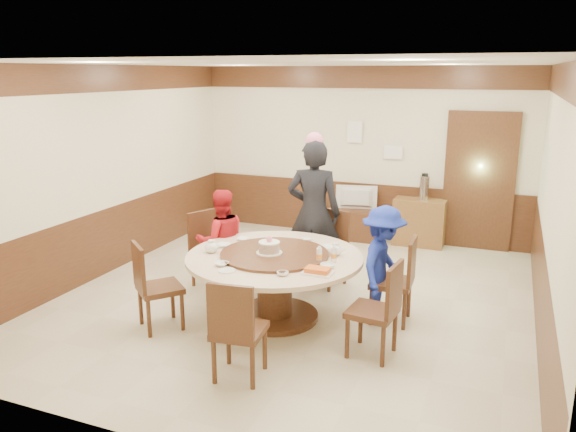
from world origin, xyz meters
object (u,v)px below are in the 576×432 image
at_px(tv_stand, 355,224).
at_px(thermos, 424,188).
at_px(television, 356,198).
at_px(side_cabinet, 419,222).
at_px(birthday_cake, 269,247).
at_px(banquet_table, 275,274).
at_px(person_standing, 314,213).
at_px(person_blue, 383,265).
at_px(person_red, 221,241).
at_px(shrimp_platter, 318,271).

xyz_separation_m(tv_stand, thermos, (1.08, 0.03, 0.69)).
relative_size(television, side_cabinet, 0.85).
relative_size(birthday_cake, tv_stand, 0.34).
bearing_deg(banquet_table, thermos, 72.12).
relative_size(person_standing, person_blue, 1.44).
distance_m(person_blue, tv_stand, 3.22).
height_order(person_standing, person_blue, person_standing).
bearing_deg(side_cabinet, person_blue, -88.66).
relative_size(birthday_cake, television, 0.42).
distance_m(birthday_cake, tv_stand, 3.48).
relative_size(banquet_table, person_standing, 1.03).
xyz_separation_m(person_red, shrimp_platter, (1.58, -0.90, 0.12)).
distance_m(birthday_cake, thermos, 3.64).
bearing_deg(person_red, person_standing, 175.95).
relative_size(person_standing, television, 2.79).
xyz_separation_m(person_red, tv_stand, (0.97, 2.86, -0.41)).
xyz_separation_m(birthday_cake, television, (0.06, 3.42, -0.15)).
distance_m(shrimp_platter, television, 3.81).
bearing_deg(person_red, television, -148.10).
relative_size(person_standing, birthday_cake, 6.58).
bearing_deg(person_standing, birthday_cake, 77.65).
relative_size(banquet_table, person_red, 1.49).
bearing_deg(side_cabinet, banquet_table, -107.16).
xyz_separation_m(person_standing, side_cabinet, (1.02, 2.19, -0.57)).
height_order(person_blue, shrimp_platter, person_blue).
distance_m(person_standing, person_red, 1.24).
distance_m(banquet_table, thermos, 3.61).
relative_size(birthday_cake, side_cabinet, 0.36).
relative_size(tv_stand, television, 1.25).
height_order(banquet_table, television, television).
bearing_deg(side_cabinet, birthday_cake, -107.66).
height_order(banquet_table, person_blue, person_blue).
height_order(person_red, shrimp_platter, person_red).
bearing_deg(banquet_table, side_cabinet, 72.84).
bearing_deg(tv_stand, banquet_table, -90.29).
bearing_deg(birthday_cake, person_red, 148.04).
bearing_deg(banquet_table, person_red, 151.13).
distance_m(person_blue, birthday_cake, 1.26).
distance_m(person_red, side_cabinet, 3.53).
relative_size(shrimp_platter, tv_stand, 0.35).
relative_size(person_red, tv_stand, 1.55).
height_order(side_cabinet, thermos, thermos).
height_order(birthday_cake, side_cabinet, birthday_cake).
bearing_deg(person_blue, shrimp_platter, 150.39).
height_order(person_red, thermos, person_red).
bearing_deg(shrimp_platter, banquet_table, 148.97).
bearing_deg(television, person_blue, 98.38).
relative_size(person_standing, side_cabinet, 2.37).
height_order(shrimp_platter, thermos, thermos).
relative_size(shrimp_platter, television, 0.44).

